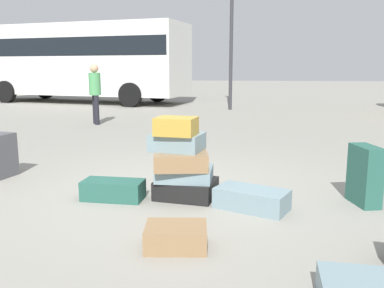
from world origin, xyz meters
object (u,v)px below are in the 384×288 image
object	(u,v)px
suitcase_teal_foreground_near	(113,190)
suitcase_tower	(182,163)
suitcase_slate_upright_blue	(252,199)
parked_bus	(81,58)
suitcase_brown_left_side	(176,237)
person_bearded_onlooker	(95,89)
suitcase_teal_right_side	(365,175)

from	to	relation	value
suitcase_teal_foreground_near	suitcase_tower	bearing A→B (deg)	14.60
suitcase_slate_upright_blue	suitcase_tower	bearing A→B (deg)	-176.81
parked_bus	suitcase_slate_upright_blue	bearing A→B (deg)	-49.61
suitcase_brown_left_side	person_bearded_onlooker	size ratio (longest dim) A/B	0.33
suitcase_teal_right_side	parked_bus	world-z (taller)	parked_bus
suitcase_tower	suitcase_brown_left_side	bearing A→B (deg)	-83.52
suitcase_tower	suitcase_slate_upright_blue	size ratio (longest dim) A/B	1.25
suitcase_teal_foreground_near	person_bearded_onlooker	bearing A→B (deg)	114.08
suitcase_tower	suitcase_brown_left_side	distance (m)	1.38
suitcase_teal_foreground_near	suitcase_slate_upright_blue	distance (m)	1.56
suitcase_slate_upright_blue	parked_bus	xyz separation A→B (m)	(-6.88, 12.63, 1.72)
suitcase_tower	suitcase_teal_right_side	xyz separation A→B (m)	(2.01, 0.02, -0.08)
suitcase_tower	suitcase_teal_foreground_near	xyz separation A→B (m)	(-0.77, -0.17, -0.29)
suitcase_slate_upright_blue	parked_bus	bearing A→B (deg)	142.13
suitcase_slate_upright_blue	parked_bus	distance (m)	14.49
suitcase_slate_upright_blue	person_bearded_onlooker	world-z (taller)	person_bearded_onlooker
suitcase_brown_left_side	parked_bus	size ratio (longest dim) A/B	0.06
suitcase_tower	suitcase_brown_left_side	world-z (taller)	suitcase_tower
suitcase_tower	suitcase_slate_upright_blue	bearing A→B (deg)	-20.36
suitcase_tower	suitcase_teal_right_side	distance (m)	2.01
suitcase_teal_foreground_near	suitcase_teal_right_side	bearing A→B (deg)	6.26
suitcase_brown_left_side	suitcase_teal_foreground_near	distance (m)	1.49
suitcase_slate_upright_blue	person_bearded_onlooker	distance (m)	7.34
suitcase_brown_left_side	suitcase_tower	bearing A→B (deg)	89.92
suitcase_tower	parked_bus	bearing A→B (deg)	116.27
person_bearded_onlooker	parked_bus	bearing A→B (deg)	172.11
suitcase_brown_left_side	suitcase_teal_foreground_near	size ratio (longest dim) A/B	0.74
person_bearded_onlooker	suitcase_tower	bearing A→B (deg)	-3.92
suitcase_teal_right_side	person_bearded_onlooker	bearing A→B (deg)	117.33
suitcase_teal_foreground_near	parked_bus	world-z (taller)	parked_bus
suitcase_tower	suitcase_slate_upright_blue	world-z (taller)	suitcase_tower
suitcase_teal_right_side	suitcase_slate_upright_blue	distance (m)	1.28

